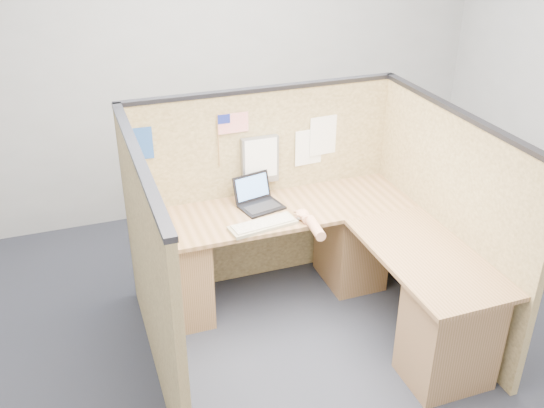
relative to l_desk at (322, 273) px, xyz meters
name	(u,v)px	position (x,y,z in m)	size (l,w,h in m)	color
floor	(312,349)	(-0.18, -0.29, -0.39)	(5.00, 5.00, 0.00)	#21232E
wall_back	(217,62)	(-0.18, 1.96, 1.01)	(5.00, 5.00, 0.00)	#9A9C9F
cubicle_partitions	(291,221)	(-0.18, 0.14, 0.38)	(2.06, 1.83, 1.53)	brown
l_desk	(322,273)	(0.00, 0.00, 0.00)	(1.95, 1.75, 0.73)	brown
laptop	(259,198)	(-0.29, 0.50, 0.39)	(0.33, 0.34, 0.21)	black
keyboard	(263,225)	(-0.37, 0.19, 0.35)	(0.48, 0.22, 0.03)	gray
mouse	(302,216)	(-0.08, 0.20, 0.36)	(0.10, 0.06, 0.04)	#B6B6BB
hand_forearm	(311,223)	(-0.07, 0.06, 0.37)	(0.11, 0.37, 0.08)	tan
blue_poster	(140,144)	(-1.06, 0.68, 0.84)	(0.17, 0.00, 0.23)	#204996
american_flag	(230,126)	(-0.44, 0.67, 0.90)	(0.22, 0.01, 0.38)	olive
file_holder	(260,160)	(-0.23, 0.66, 0.62)	(0.28, 0.05, 0.35)	slate
paper_left	(324,135)	(0.29, 0.68, 0.73)	(0.24, 0.00, 0.30)	white
paper_right	(308,147)	(0.16, 0.68, 0.65)	(0.22, 0.00, 0.27)	white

